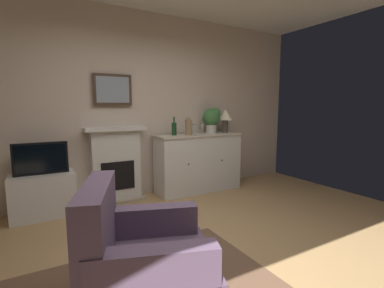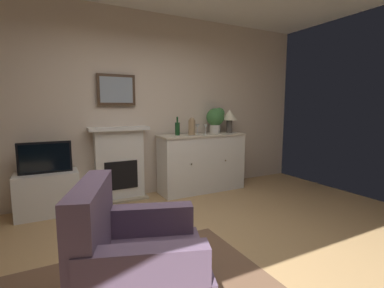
{
  "view_description": "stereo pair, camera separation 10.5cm",
  "coord_description": "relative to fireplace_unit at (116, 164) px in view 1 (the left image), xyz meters",
  "views": [
    {
      "loc": [
        -1.34,
        -1.97,
        1.39
      ],
      "look_at": [
        0.1,
        0.56,
        1.0
      ],
      "focal_mm": 25.89,
      "sensor_mm": 36.0,
      "label": 1
    },
    {
      "loc": [
        -1.25,
        -2.02,
        1.39
      ],
      "look_at": [
        0.1,
        0.56,
        1.0
      ],
      "focal_mm": 25.89,
      "sensor_mm": 36.0,
      "label": 2
    }
  ],
  "objects": [
    {
      "name": "wall_rear",
      "position": [
        0.33,
        0.13,
        0.86
      ],
      "size": [
        6.16,
        0.06,
        2.82
      ],
      "primitive_type": "cube",
      "color": "beige",
      "rests_on": "ground_plane"
    },
    {
      "name": "ground_plane",
      "position": [
        0.33,
        -2.08,
        -0.6
      ],
      "size": [
        6.16,
        4.48,
        0.1
      ],
      "primitive_type": "cube",
      "color": "tan",
      "rests_on": "ground"
    },
    {
      "name": "framed_picture",
      "position": [
        0.0,
        0.05,
        1.09
      ],
      "size": [
        0.55,
        0.04,
        0.45
      ],
      "color": "#473323"
    },
    {
      "name": "sideboard_cabinet",
      "position": [
        1.31,
        -0.18,
        -0.07
      ],
      "size": [
        1.45,
        0.49,
        0.95
      ],
      "color": "white",
      "rests_on": "ground_plane"
    },
    {
      "name": "table_lamp",
      "position": [
        1.85,
        -0.18,
        0.68
      ],
      "size": [
        0.26,
        0.26,
        0.4
      ],
      "color": "#4C4742",
      "rests_on": "sideboard_cabinet"
    },
    {
      "name": "tv_set",
      "position": [
        -0.97,
        -0.19,
        0.21
      ],
      "size": [
        0.62,
        0.07,
        0.4
      ],
      "color": "black",
      "rests_on": "tv_cabinet"
    },
    {
      "name": "potted_plant_small",
      "position": [
        1.61,
        -0.13,
        0.66
      ],
      "size": [
        0.3,
        0.3,
        0.43
      ],
      "color": "beige",
      "rests_on": "sideboard_cabinet"
    },
    {
      "name": "vase_decorative",
      "position": [
        1.1,
        -0.23,
        0.54
      ],
      "size": [
        0.11,
        0.11,
        0.28
      ],
      "color": "#9E7F5B",
      "rests_on": "sideboard_cabinet"
    },
    {
      "name": "wine_bottle",
      "position": [
        0.88,
        -0.15,
        0.51
      ],
      "size": [
        0.08,
        0.08,
        0.29
      ],
      "color": "#193F1E",
      "rests_on": "sideboard_cabinet"
    },
    {
      "name": "fireplace_unit",
      "position": [
        0.0,
        0.0,
        0.0
      ],
      "size": [
        0.87,
        0.3,
        1.1
      ],
      "color": "white",
      "rests_on": "ground_plane"
    },
    {
      "name": "tv_cabinet",
      "position": [
        -0.97,
        -0.16,
        -0.27
      ],
      "size": [
        0.75,
        0.42,
        0.55
      ],
      "color": "white",
      "rests_on": "ground_plane"
    },
    {
      "name": "wine_glass_center",
      "position": [
        1.35,
        -0.23,
        0.52
      ],
      "size": [
        0.07,
        0.07,
        0.16
      ],
      "color": "silver",
      "rests_on": "sideboard_cabinet"
    },
    {
      "name": "wine_glass_left",
      "position": [
        1.24,
        -0.16,
        0.52
      ],
      "size": [
        0.07,
        0.07,
        0.16
      ],
      "color": "silver",
      "rests_on": "sideboard_cabinet"
    },
    {
      "name": "armchair",
      "position": [
        -0.46,
        -2.42,
        -0.17
      ],
      "size": [
        1.01,
        0.98,
        0.92
      ],
      "color": "#604C66",
      "rests_on": "ground_plane"
    }
  ]
}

